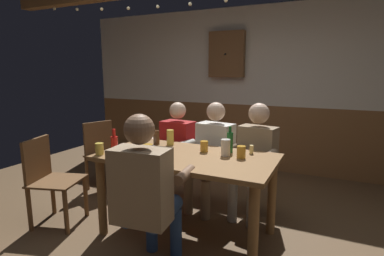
% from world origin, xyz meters
% --- Properties ---
extents(ground_plane, '(7.06, 7.06, 0.00)m').
position_xyz_m(ground_plane, '(0.00, 0.00, 0.00)').
color(ground_plane, brown).
extents(back_wall_upper, '(5.88, 0.12, 1.48)m').
position_xyz_m(back_wall_upper, '(0.00, 2.51, 1.75)').
color(back_wall_upper, beige).
extents(back_wall_wainscot, '(5.88, 0.12, 1.01)m').
position_xyz_m(back_wall_wainscot, '(0.00, 2.51, 0.50)').
color(back_wall_wainscot, brown).
rests_on(back_wall_wainscot, ground_plane).
extents(dining_table, '(1.60, 0.86, 0.78)m').
position_xyz_m(dining_table, '(0.00, 0.18, 0.66)').
color(dining_table, brown).
rests_on(dining_table, ground_plane).
extents(person_0, '(0.55, 0.56, 1.17)m').
position_xyz_m(person_0, '(-0.49, 0.83, 0.65)').
color(person_0, '#AD1919').
rests_on(person_0, ground_plane).
extents(person_1, '(0.59, 0.58, 1.19)m').
position_xyz_m(person_1, '(-0.01, 0.83, 0.66)').
color(person_1, silver).
rests_on(person_1, ground_plane).
extents(person_2, '(0.57, 0.56, 1.21)m').
position_xyz_m(person_2, '(0.47, 0.83, 0.67)').
color(person_2, '#997F60').
rests_on(person_2, ground_plane).
extents(person_3, '(0.58, 0.56, 1.25)m').
position_xyz_m(person_3, '(-0.01, -0.48, 0.69)').
color(person_3, '#997F60').
rests_on(person_3, ground_plane).
extents(chair_empty_near_right, '(0.57, 0.57, 0.88)m').
position_xyz_m(chair_empty_near_right, '(-1.50, 0.74, 0.48)').
color(chair_empty_near_right, brown).
rests_on(chair_empty_near_right, ground_plane).
extents(chair_empty_near_left, '(0.55, 0.55, 0.88)m').
position_xyz_m(chair_empty_near_left, '(-1.34, -0.22, 0.48)').
color(chair_empty_near_left, brown).
rests_on(chair_empty_near_left, ground_plane).
extents(table_candle, '(0.04, 0.04, 0.08)m').
position_xyz_m(table_candle, '(0.52, 0.48, 0.82)').
color(table_candle, '#F9E08C').
rests_on(table_candle, dining_table).
extents(plate_0, '(0.26, 0.26, 0.01)m').
position_xyz_m(plate_0, '(-0.51, 0.22, 0.78)').
color(plate_0, white).
rests_on(plate_0, dining_table).
extents(bottle_0, '(0.07, 0.07, 0.22)m').
position_xyz_m(bottle_0, '(-0.67, -0.02, 0.86)').
color(bottle_0, red).
rests_on(bottle_0, dining_table).
extents(bottle_1, '(0.06, 0.06, 0.25)m').
position_xyz_m(bottle_1, '(0.33, 0.43, 0.88)').
color(bottle_1, '#195923').
rests_on(bottle_1, dining_table).
extents(pint_glass_0, '(0.07, 0.07, 0.10)m').
position_xyz_m(pint_glass_0, '(0.10, 0.35, 0.83)').
color(pint_glass_0, gold).
rests_on(pint_glass_0, dining_table).
extents(pint_glass_1, '(0.08, 0.08, 0.15)m').
position_xyz_m(pint_glass_1, '(0.33, 0.31, 0.85)').
color(pint_glass_1, white).
rests_on(pint_glass_1, dining_table).
extents(pint_glass_2, '(0.08, 0.08, 0.16)m').
position_xyz_m(pint_glass_2, '(-0.19, -0.18, 0.86)').
color(pint_glass_2, gold).
rests_on(pint_glass_2, dining_table).
extents(pint_glass_3, '(0.08, 0.08, 0.10)m').
position_xyz_m(pint_glass_3, '(-0.72, 0.54, 0.83)').
color(pint_glass_3, '#E5C64C').
rests_on(pint_glass_3, dining_table).
extents(pint_glass_4, '(0.07, 0.07, 0.16)m').
position_xyz_m(pint_glass_4, '(-0.33, 0.45, 0.86)').
color(pint_glass_4, '#E5C64C').
rests_on(pint_glass_4, dining_table).
extents(pint_glass_5, '(0.08, 0.08, 0.11)m').
position_xyz_m(pint_glass_5, '(0.48, 0.29, 0.83)').
color(pint_glass_5, gold).
rests_on(pint_glass_5, dining_table).
extents(pint_glass_6, '(0.07, 0.07, 0.11)m').
position_xyz_m(pint_glass_6, '(-0.73, -0.16, 0.83)').
color(pint_glass_6, '#E5C64C').
rests_on(pint_glass_6, dining_table).
extents(pint_glass_7, '(0.07, 0.07, 0.15)m').
position_xyz_m(pint_glass_7, '(-0.48, 0.42, 0.85)').
color(pint_glass_7, '#4C2D19').
rests_on(pint_glass_7, dining_table).
extents(wall_dart_cabinet, '(0.56, 0.15, 0.70)m').
position_xyz_m(wall_dart_cabinet, '(-0.40, 2.38, 1.79)').
color(wall_dart_cabinet, brown).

